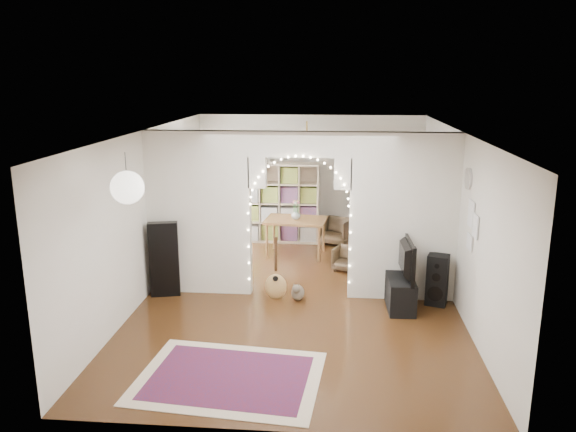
# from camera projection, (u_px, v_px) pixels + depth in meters

# --- Properties ---
(floor) EXTENTS (7.50, 7.50, 0.00)m
(floor) POSITION_uv_depth(u_px,v_px,m) (299.00, 294.00, 9.37)
(floor) COLOR black
(floor) RESTS_ON ground
(ceiling) EXTENTS (5.00, 7.50, 0.02)m
(ceiling) POSITION_uv_depth(u_px,v_px,m) (300.00, 131.00, 8.72)
(ceiling) COLOR white
(ceiling) RESTS_ON wall_back
(wall_back) EXTENTS (5.00, 0.02, 2.70)m
(wall_back) POSITION_uv_depth(u_px,v_px,m) (311.00, 175.00, 12.67)
(wall_back) COLOR silver
(wall_back) RESTS_ON floor
(wall_front) EXTENTS (5.00, 0.02, 2.70)m
(wall_front) POSITION_uv_depth(u_px,v_px,m) (274.00, 309.00, 5.42)
(wall_front) COLOR silver
(wall_front) RESTS_ON floor
(wall_left) EXTENTS (0.02, 7.50, 2.70)m
(wall_left) POSITION_uv_depth(u_px,v_px,m) (149.00, 212.00, 9.25)
(wall_left) COLOR silver
(wall_left) RESTS_ON floor
(wall_right) EXTENTS (0.02, 7.50, 2.70)m
(wall_right) POSITION_uv_depth(u_px,v_px,m) (458.00, 219.00, 8.84)
(wall_right) COLOR silver
(wall_right) RESTS_ON floor
(divider_wall) EXTENTS (5.00, 0.20, 2.70)m
(divider_wall) POSITION_uv_depth(u_px,v_px,m) (300.00, 211.00, 9.03)
(divider_wall) COLOR silver
(divider_wall) RESTS_ON floor
(fairy_lights) EXTENTS (1.64, 0.04, 1.60)m
(fairy_lights) POSITION_uv_depth(u_px,v_px,m) (299.00, 205.00, 8.87)
(fairy_lights) COLOR #FFEABF
(fairy_lights) RESTS_ON divider_wall
(window) EXTENTS (0.04, 1.20, 1.40)m
(window) POSITION_uv_depth(u_px,v_px,m) (180.00, 183.00, 10.95)
(window) COLOR white
(window) RESTS_ON wall_left
(wall_clock) EXTENTS (0.03, 0.31, 0.31)m
(wall_clock) POSITION_uv_depth(u_px,v_px,m) (469.00, 179.00, 8.07)
(wall_clock) COLOR white
(wall_clock) RESTS_ON wall_right
(picture_frames) EXTENTS (0.02, 0.50, 0.70)m
(picture_frames) POSITION_uv_depth(u_px,v_px,m) (472.00, 226.00, 7.83)
(picture_frames) COLOR white
(picture_frames) RESTS_ON wall_right
(paper_lantern) EXTENTS (0.40, 0.40, 0.40)m
(paper_lantern) POSITION_uv_depth(u_px,v_px,m) (127.00, 187.00, 6.66)
(paper_lantern) COLOR white
(paper_lantern) RESTS_ON ceiling
(ceiling_fan) EXTENTS (1.10, 1.10, 0.30)m
(ceiling_fan) POSITION_uv_depth(u_px,v_px,m) (307.00, 137.00, 10.72)
(ceiling_fan) COLOR #B7923D
(ceiling_fan) RESTS_ON ceiling
(area_rug) EXTENTS (2.32, 1.84, 0.02)m
(area_rug) POSITION_uv_depth(u_px,v_px,m) (229.00, 377.00, 6.76)
(area_rug) COLOR maroon
(area_rug) RESTS_ON floor
(guitar_case) EXTENTS (0.50, 0.27, 1.25)m
(guitar_case) POSITION_uv_depth(u_px,v_px,m) (164.00, 259.00, 9.16)
(guitar_case) COLOR black
(guitar_case) RESTS_ON floor
(acoustic_guitar) EXTENTS (0.37, 0.21, 0.89)m
(acoustic_guitar) POSITION_uv_depth(u_px,v_px,m) (276.00, 276.00, 9.07)
(acoustic_guitar) COLOR #B57B48
(acoustic_guitar) RESTS_ON floor
(tabby_cat) EXTENTS (0.25, 0.50, 0.33)m
(tabby_cat) POSITION_uv_depth(u_px,v_px,m) (298.00, 292.00, 9.08)
(tabby_cat) COLOR brown
(tabby_cat) RESTS_ON floor
(floor_speaker) EXTENTS (0.39, 0.36, 0.82)m
(floor_speaker) POSITION_uv_depth(u_px,v_px,m) (437.00, 280.00, 8.85)
(floor_speaker) COLOR black
(floor_speaker) RESTS_ON floor
(media_console) EXTENTS (0.43, 1.01, 0.50)m
(media_console) POSITION_uv_depth(u_px,v_px,m) (399.00, 291.00, 8.82)
(media_console) COLOR black
(media_console) RESTS_ON floor
(tv) EXTENTS (0.17, 1.08, 0.62)m
(tv) POSITION_uv_depth(u_px,v_px,m) (401.00, 257.00, 8.68)
(tv) COLOR black
(tv) RESTS_ON media_console
(bookcase) EXTENTS (1.70, 0.46, 1.73)m
(bookcase) POSITION_uv_depth(u_px,v_px,m) (280.00, 203.00, 12.17)
(bookcase) COLOR #C3AE8D
(bookcase) RESTS_ON floor
(dining_table) EXTENTS (1.28, 0.93, 0.76)m
(dining_table) POSITION_uv_depth(u_px,v_px,m) (296.00, 223.00, 11.22)
(dining_table) COLOR brown
(dining_table) RESTS_ON floor
(flower_vase) EXTENTS (0.20, 0.20, 0.19)m
(flower_vase) POSITION_uv_depth(u_px,v_px,m) (296.00, 214.00, 11.18)
(flower_vase) COLOR white
(flower_vase) RESTS_ON dining_table
(dining_chair_left) EXTENTS (0.79, 0.80, 0.56)m
(dining_chair_left) POSITION_uv_depth(u_px,v_px,m) (336.00, 231.00, 12.11)
(dining_chair_left) COLOR #493724
(dining_chair_left) RESTS_ON floor
(dining_chair_right) EXTENTS (0.62, 0.62, 0.44)m
(dining_chair_right) POSITION_uv_depth(u_px,v_px,m) (347.00, 259.00, 10.46)
(dining_chair_right) COLOR #493724
(dining_chair_right) RESTS_ON floor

